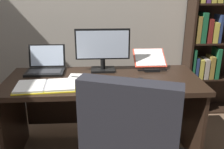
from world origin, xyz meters
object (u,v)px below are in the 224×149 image
monitor (103,50)px  pen (79,77)px  bookshelf (219,25)px  reading_stand_with_book (150,59)px  desk (103,97)px  computer_mouse (141,80)px  keyboard (104,82)px  open_binder (46,86)px  notepad (77,78)px  laptop (46,66)px

monitor → pen: bearing=-135.6°
monitor → pen: size_ratio=3.56×
bookshelf → reading_stand_with_book: 1.06m
desk → computer_mouse: 0.42m
monitor → computer_mouse: 0.48m
keyboard → computer_mouse: (0.30, 0.00, 0.01)m
monitor → open_binder: bearing=-139.8°
computer_mouse → notepad: computer_mouse is taller
notepad → pen: bearing=0.0°
reading_stand_with_book → monitor: bearing=-171.6°
desk → keyboard: (0.00, -0.19, 0.22)m
open_binder → pen: (0.25, 0.18, 0.00)m
keyboard → notepad: size_ratio=2.00×
notepad → pen: 0.02m
pen → monitor: bearing=44.4°
desk → open_binder: open_binder is taller
keyboard → bookshelf: bearing=34.1°
desk → open_binder: bearing=-151.9°
desk → open_binder: size_ratio=3.41×
open_binder → notepad: open_binder is taller
desk → open_binder: 0.56m
keyboard → computer_mouse: bearing=0.0°
open_binder → notepad: size_ratio=2.33×
desk → keyboard: bearing=-88.9°
laptop → notepad: size_ratio=1.62×
laptop → reading_stand_with_book: bearing=3.8°
monitor → notepad: (-0.23, -0.21, -0.19)m
bookshelf → open_binder: size_ratio=4.49×
bookshelf → reading_stand_with_book: size_ratio=7.22×
laptop → pen: size_ratio=2.42×
monitor → pen: monitor is taller
bookshelf → reading_stand_with_book: bearing=-150.2°
reading_stand_with_book → pen: 0.72m
monitor → laptop: (-0.53, 0.00, -0.15)m
desk → pen: bearing=-163.1°
open_binder → notepad: 0.29m
desk → notepad: 0.32m
laptop → reading_stand_with_book: laptop is taller
notepad → monitor: bearing=41.9°
computer_mouse → open_binder: 0.76m
desk → computer_mouse: size_ratio=16.02×
bookshelf → computer_mouse: 1.43m
laptop → reading_stand_with_book: size_ratio=1.12×
open_binder → computer_mouse: bearing=-0.6°
keyboard → notepad: (-0.23, 0.13, -0.01)m
bookshelf → computer_mouse: size_ratio=21.10×
desk → bookshelf: size_ratio=0.76×
keyboard → reading_stand_with_book: bearing=41.5°
desk → pen: 0.31m
monitor → open_binder: size_ratio=1.02×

